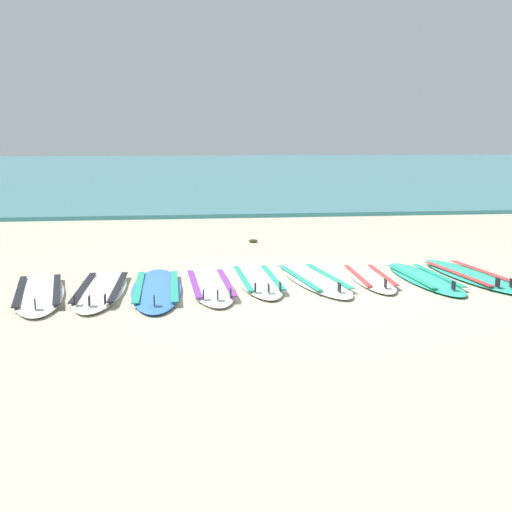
# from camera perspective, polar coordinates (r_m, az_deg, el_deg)

# --- Properties ---
(ground_plane) EXTENTS (80.00, 80.00, 0.00)m
(ground_plane) POSITION_cam_1_polar(r_m,az_deg,el_deg) (8.31, 4.29, -2.84)
(ground_plane) COLOR #B7AD93
(sea) EXTENTS (80.00, 60.00, 0.10)m
(sea) POSITION_cam_1_polar(r_m,az_deg,el_deg) (45.57, -5.41, 7.91)
(sea) COLOR teal
(sea) RESTS_ON ground
(surfboard_0) EXTENTS (0.98, 2.47, 0.18)m
(surfboard_0) POSITION_cam_1_polar(r_m,az_deg,el_deg) (8.32, -18.72, -3.09)
(surfboard_0) COLOR white
(surfboard_0) RESTS_ON ground
(surfboard_1) EXTENTS (0.67, 2.40, 0.18)m
(surfboard_1) POSITION_cam_1_polar(r_m,az_deg,el_deg) (8.28, -13.58, -2.90)
(surfboard_1) COLOR silver
(surfboard_1) RESTS_ON ground
(surfboard_2) EXTENTS (0.63, 2.48, 0.18)m
(surfboard_2) POSITION_cam_1_polar(r_m,az_deg,el_deg) (8.18, -8.80, -2.89)
(surfboard_2) COLOR #3875CC
(surfboard_2) RESTS_ON ground
(surfboard_3) EXTENTS (0.65, 2.31, 0.18)m
(surfboard_3) POSITION_cam_1_polar(r_m,az_deg,el_deg) (8.28, -4.07, -2.62)
(surfboard_3) COLOR white
(surfboard_3) RESTS_ON ground
(surfboard_4) EXTENTS (0.60, 2.23, 0.18)m
(surfboard_4) POSITION_cam_1_polar(r_m,az_deg,el_deg) (8.57, 0.16, -2.15)
(surfboard_4) COLOR white
(surfboard_4) RESTS_ON ground
(surfboard_5) EXTENTS (0.87, 2.38, 0.18)m
(surfboard_5) POSITION_cam_1_polar(r_m,az_deg,el_deg) (8.67, 5.13, -2.05)
(surfboard_5) COLOR white
(surfboard_5) RESTS_ON ground
(surfboard_6) EXTENTS (0.57, 1.95, 0.18)m
(surfboard_6) POSITION_cam_1_polar(r_m,az_deg,el_deg) (8.87, 10.05, -1.90)
(surfboard_6) COLOR silver
(surfboard_6) RESTS_ON ground
(surfboard_7) EXTENTS (0.62, 2.17, 0.18)m
(surfboard_7) POSITION_cam_1_polar(r_m,az_deg,el_deg) (8.98, 14.69, -1.92)
(surfboard_7) COLOR #2DB793
(surfboard_7) RESTS_ON ground
(surfboard_8) EXTENTS (0.83, 2.41, 0.18)m
(surfboard_8) POSITION_cam_1_polar(r_m,az_deg,el_deg) (9.37, 18.51, -1.63)
(surfboard_8) COLOR #2DB793
(surfboard_8) RESTS_ON ground
(seaweed_clump_near_shoreline) EXTENTS (0.17, 0.13, 0.06)m
(seaweed_clump_near_shoreline) POSITION_cam_1_polar(r_m,az_deg,el_deg) (11.96, -0.26, 1.35)
(seaweed_clump_near_shoreline) COLOR #2D381E
(seaweed_clump_near_shoreline) RESTS_ON ground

